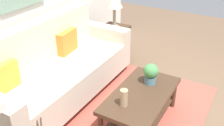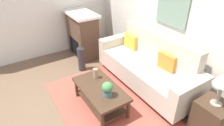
{
  "view_description": "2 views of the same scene",
  "coord_description": "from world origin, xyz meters",
  "views": [
    {
      "loc": [
        -2.3,
        -0.57,
        2.18
      ],
      "look_at": [
        0.14,
        0.84,
        0.63
      ],
      "focal_mm": 41.74,
      "sensor_mm": 36.0,
      "label": 1
    },
    {
      "loc": [
        2.3,
        -0.87,
        2.49
      ],
      "look_at": [
        -0.29,
        0.79,
        0.64
      ],
      "focal_mm": 30.57,
      "sensor_mm": 36.0,
      "label": 2
    }
  ],
  "objects": [
    {
      "name": "throw_pillow_orange",
      "position": [
        0.28,
        1.65,
        0.68
      ],
      "size": [
        0.37,
        0.15,
        0.32
      ],
      "primitive_type": "cube",
      "rotation": [
        0.0,
        0.0,
        0.1
      ],
      "color": "orange",
      "rests_on": "couch"
    },
    {
      "name": "throw_pillow_mustard",
      "position": [
        -0.82,
        1.65,
        0.68
      ],
      "size": [
        0.36,
        0.13,
        0.32
      ],
      "primitive_type": "cube",
      "rotation": [
        0.0,
        0.0,
        0.04
      ],
      "color": "gold",
      "rests_on": "couch"
    },
    {
      "name": "side_table",
      "position": [
        1.38,
        1.51,
        0.28
      ],
      "size": [
        0.44,
        0.44,
        0.56
      ],
      "primitive_type": "cube",
      "color": "#422D1E",
      "rests_on": "ground_plane"
    },
    {
      "name": "area_rug",
      "position": [
        0.0,
        0.5,
        0.01
      ],
      "size": [
        2.42,
        1.66,
        0.01
      ],
      "primitive_type": "cube",
      "color": "#B24C3D",
      "rests_on": "ground_plane"
    },
    {
      "name": "table_lamp",
      "position": [
        1.38,
        1.51,
        0.99
      ],
      "size": [
        0.28,
        0.28,
        0.57
      ],
      "color": "gray",
      "rests_on": "side_table"
    },
    {
      "name": "tabletop_vase",
      "position": [
        -0.3,
        0.44,
        0.53
      ],
      "size": [
        0.08,
        0.08,
        0.2
      ],
      "primitive_type": "cylinder",
      "color": "tan",
      "rests_on": "coffee_table"
    },
    {
      "name": "couch",
      "position": [
        -0.09,
        1.53,
        0.43
      ],
      "size": [
        2.33,
        0.84,
        1.08
      ],
      "color": "beige",
      "rests_on": "ground_plane"
    },
    {
      "name": "coffee_table",
      "position": [
        -0.01,
        0.36,
        0.31
      ],
      "size": [
        1.1,
        0.6,
        0.43
      ],
      "color": "#422D1E",
      "rests_on": "ground_plane"
    },
    {
      "name": "potted_plant_tabletop",
      "position": [
        0.24,
        0.36,
        0.57
      ],
      "size": [
        0.18,
        0.18,
        0.26
      ],
      "color": "slate",
      "rests_on": "coffee_table"
    }
  ]
}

